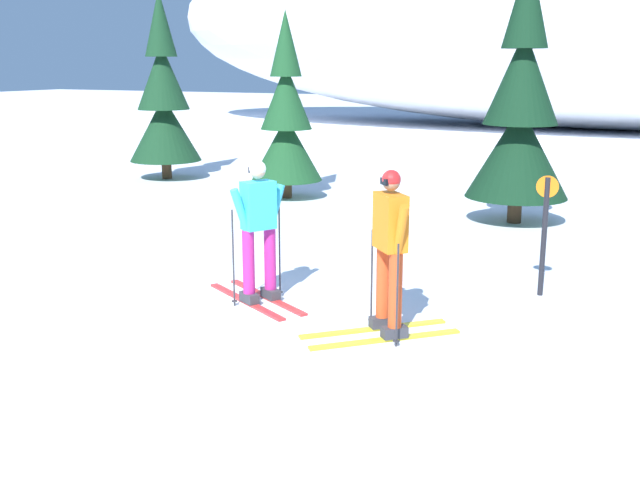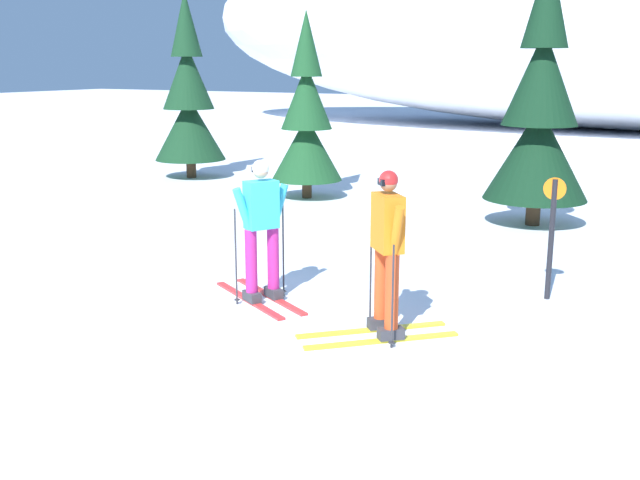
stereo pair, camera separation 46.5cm
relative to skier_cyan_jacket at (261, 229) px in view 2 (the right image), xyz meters
name	(u,v)px [view 2 (the right image)]	position (x,y,z in m)	size (l,w,h in m)	color
ground_plane	(217,313)	(-0.25, -0.65, -0.94)	(120.00, 120.00, 0.00)	white
skier_cyan_jacket	(261,229)	(0.00, 0.00, 0.00)	(1.73, 1.24, 1.81)	red
skier_orange_jacket	(386,250)	(1.87, -0.42, 0.04)	(1.60, 1.53, 1.86)	gold
pine_tree_far_left	(189,101)	(-7.36, 8.07, 1.05)	(1.84, 1.84, 4.77)	#47301E
pine_tree_center_left	(307,121)	(-3.16, 6.83, 0.77)	(1.58, 1.58, 4.09)	#47301E
pine_tree_center_right	(540,114)	(1.99, 6.29, 1.12)	(1.90, 1.90, 4.92)	#47301E
trail_marker_post	(552,231)	(3.18, 1.81, -0.05)	(0.28, 0.07, 1.58)	black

